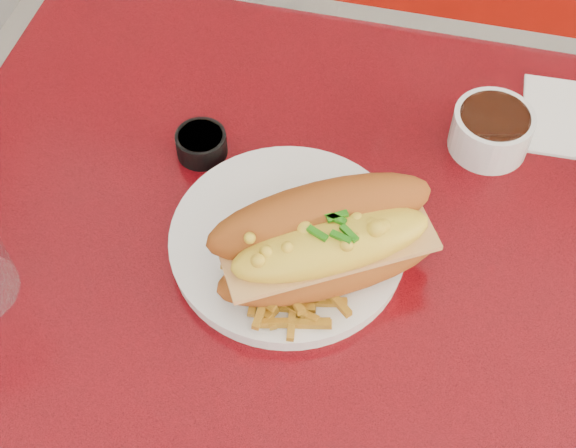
% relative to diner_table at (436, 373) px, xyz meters
% --- Properties ---
extents(diner_table, '(1.23, 0.83, 0.77)m').
position_rel_diner_table_xyz_m(diner_table, '(0.00, 0.00, 0.00)').
color(diner_table, red).
rests_on(diner_table, ground).
extents(booth_bench_far, '(1.20, 0.51, 0.90)m').
position_rel_diner_table_xyz_m(booth_bench_far, '(0.00, 0.81, -0.32)').
color(booth_bench_far, maroon).
rests_on(booth_bench_far, ground).
extents(dinner_plate, '(0.28, 0.28, 0.02)m').
position_rel_diner_table_xyz_m(dinner_plate, '(-0.18, 0.02, 0.17)').
color(dinner_plate, white).
rests_on(dinner_plate, diner_table).
extents(mac_hoagie, '(0.25, 0.21, 0.10)m').
position_rel_diner_table_xyz_m(mac_hoagie, '(-0.14, -0.00, 0.22)').
color(mac_hoagie, '#A4521A').
rests_on(mac_hoagie, dinner_plate).
extents(fries_pile, '(0.12, 0.12, 0.03)m').
position_rel_diner_table_xyz_m(fries_pile, '(-0.16, -0.03, 0.19)').
color(fries_pile, gold).
rests_on(fries_pile, dinner_plate).
extents(fork, '(0.08, 0.13, 0.00)m').
position_rel_diner_table_xyz_m(fork, '(-0.13, 0.04, 0.18)').
color(fork, silver).
rests_on(fork, dinner_plate).
extents(gravy_ramekin, '(0.10, 0.10, 0.05)m').
position_rel_diner_table_xyz_m(gravy_ramekin, '(0.00, 0.21, 0.19)').
color(gravy_ramekin, white).
rests_on(gravy_ramekin, diner_table).
extents(sauce_cup_left, '(0.08, 0.08, 0.03)m').
position_rel_diner_table_xyz_m(sauce_cup_left, '(-0.30, 0.12, 0.18)').
color(sauce_cup_left, black).
rests_on(sauce_cup_left, diner_table).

